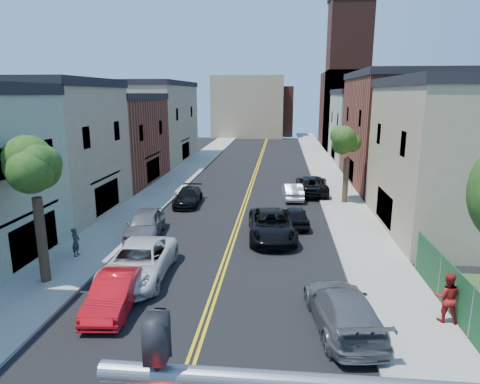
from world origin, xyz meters
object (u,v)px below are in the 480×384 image
(black_car_left, at_px, (188,197))
(pedestrian_left, at_px, (76,242))
(grey_car_left, at_px, (145,224))
(white_pickup, at_px, (139,262))
(silver_car_right, at_px, (292,191))
(black_car_right, at_px, (295,216))
(pedestrian_right, at_px, (447,297))
(black_suv_lane, at_px, (272,225))
(grey_car_right, at_px, (343,309))
(red_sedan, at_px, (115,293))
(dark_car_right_far, at_px, (312,185))

(black_car_left, xyz_separation_m, pedestrian_left, (-3.51, -11.39, 0.25))
(grey_car_left, bearing_deg, white_pickup, -82.02)
(silver_car_right, bearing_deg, black_car_right, 85.00)
(silver_car_right, relative_size, pedestrian_right, 2.12)
(grey_car_left, bearing_deg, pedestrian_right, -38.06)
(black_suv_lane, distance_m, pedestrian_left, 11.09)
(grey_car_right, distance_m, pedestrian_left, 14.23)
(red_sedan, bearing_deg, black_car_left, 87.20)
(black_car_left, relative_size, black_suv_lane, 0.77)
(grey_car_right, bearing_deg, black_suv_lane, -81.34)
(grey_car_left, height_order, black_suv_lane, grey_car_left)
(white_pickup, bearing_deg, pedestrian_right, -14.05)
(black_car_left, height_order, grey_car_right, grey_car_right)
(red_sedan, bearing_deg, grey_car_right, -8.31)
(silver_car_right, height_order, dark_car_right_far, dark_car_right_far)
(red_sedan, relative_size, pedestrian_right, 2.22)
(red_sedan, relative_size, grey_car_left, 0.88)
(black_car_left, height_order, black_car_right, black_car_right)
(pedestrian_left, bearing_deg, silver_car_right, -41.27)
(black_suv_lane, bearing_deg, silver_car_right, 76.48)
(red_sedan, bearing_deg, white_pickup, 85.03)
(dark_car_right_far, relative_size, pedestrian_right, 3.03)
(black_car_right, bearing_deg, pedestrian_left, 24.05)
(silver_car_right, relative_size, dark_car_right_far, 0.70)
(red_sedan, height_order, black_car_left, red_sedan)
(dark_car_right_far, bearing_deg, black_car_left, 26.95)
(grey_car_right, bearing_deg, red_sedan, -11.12)
(grey_car_left, distance_m, pedestrian_left, 4.50)
(white_pickup, xyz_separation_m, black_car_left, (-0.62, 13.43, -0.16))
(black_suv_lane, height_order, pedestrian_right, pedestrian_right)
(white_pickup, distance_m, black_suv_lane, 8.78)
(white_pickup, xyz_separation_m, grey_car_left, (-1.58, 5.76, 0.02))
(silver_car_right, bearing_deg, dark_car_right_far, -134.77)
(black_car_left, xyz_separation_m, silver_car_right, (8.22, 2.62, 0.02))
(white_pickup, bearing_deg, black_car_left, 90.98)
(red_sedan, height_order, dark_car_right_far, dark_car_right_far)
(red_sedan, relative_size, pedestrian_left, 2.84)
(black_car_left, height_order, silver_car_right, silver_car_right)
(black_car_left, height_order, dark_car_right_far, dark_car_right_far)
(dark_car_right_far, xyz_separation_m, pedestrian_left, (-13.43, -16.05, 0.09))
(red_sedan, height_order, white_pickup, white_pickup)
(red_sedan, height_order, pedestrian_left, pedestrian_left)
(red_sedan, height_order, silver_car_right, red_sedan)
(grey_car_left, relative_size, black_car_left, 1.07)
(black_car_right, distance_m, silver_car_right, 7.15)
(white_pickup, relative_size, grey_car_right, 1.10)
(dark_car_right_far, distance_m, black_suv_lane, 12.21)
(black_car_left, distance_m, black_suv_lane, 9.81)
(red_sedan, relative_size, black_car_right, 1.09)
(red_sedan, distance_m, white_pickup, 2.94)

